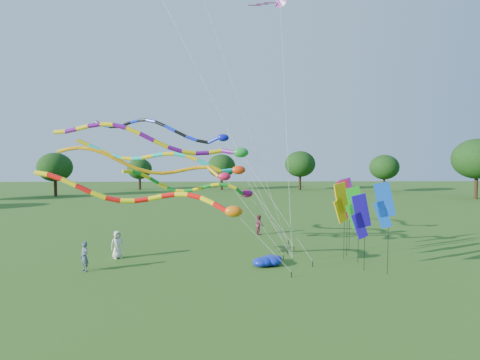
{
  "coord_description": "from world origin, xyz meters",
  "views": [
    {
      "loc": [
        -1.1,
        -19.0,
        6.23
      ],
      "look_at": [
        -0.53,
        5.16,
        4.8
      ],
      "focal_mm": 30.0,
      "sensor_mm": 36.0,
      "label": 1
    }
  ],
  "objects_px": {
    "tube_kite_red": "(163,199)",
    "blue_nylon_heap": "(266,261)",
    "person_c": "(259,225)",
    "tube_kite_orange": "(162,167)",
    "person_b": "(84,257)",
    "person_a": "(117,245)"
  },
  "relations": [
    {
      "from": "blue_nylon_heap",
      "to": "person_b",
      "type": "xyz_separation_m",
      "value": [
        -9.95,
        -1.11,
        0.57
      ]
    },
    {
      "from": "person_a",
      "to": "person_c",
      "type": "bearing_deg",
      "value": 2.88
    },
    {
      "from": "tube_kite_orange",
      "to": "person_b",
      "type": "relative_size",
      "value": 8.26
    },
    {
      "from": "tube_kite_orange",
      "to": "person_a",
      "type": "bearing_deg",
      "value": -178.28
    },
    {
      "from": "person_a",
      "to": "person_b",
      "type": "height_order",
      "value": "person_a"
    },
    {
      "from": "tube_kite_orange",
      "to": "blue_nylon_heap",
      "type": "xyz_separation_m",
      "value": [
        6.15,
        -1.57,
        -5.37
      ]
    },
    {
      "from": "person_c",
      "to": "person_b",
      "type": "bearing_deg",
      "value": 116.95
    },
    {
      "from": "tube_kite_orange",
      "to": "person_a",
      "type": "distance_m",
      "value": 5.54
    },
    {
      "from": "blue_nylon_heap",
      "to": "person_c",
      "type": "bearing_deg",
      "value": 88.51
    },
    {
      "from": "tube_kite_red",
      "to": "blue_nylon_heap",
      "type": "bearing_deg",
      "value": 22.74
    },
    {
      "from": "blue_nylon_heap",
      "to": "tube_kite_red",
      "type": "bearing_deg",
      "value": -163.28
    },
    {
      "from": "tube_kite_orange",
      "to": "person_a",
      "type": "relative_size",
      "value": 7.9
    },
    {
      "from": "blue_nylon_heap",
      "to": "tube_kite_orange",
      "type": "bearing_deg",
      "value": 165.69
    },
    {
      "from": "tube_kite_red",
      "to": "person_c",
      "type": "relative_size",
      "value": 8.29
    },
    {
      "from": "tube_kite_red",
      "to": "tube_kite_orange",
      "type": "height_order",
      "value": "tube_kite_orange"
    },
    {
      "from": "blue_nylon_heap",
      "to": "person_a",
      "type": "distance_m",
      "value": 9.14
    },
    {
      "from": "blue_nylon_heap",
      "to": "person_c",
      "type": "relative_size",
      "value": 1.2
    },
    {
      "from": "person_b",
      "to": "tube_kite_red",
      "type": "bearing_deg",
      "value": 34.58
    },
    {
      "from": "blue_nylon_heap",
      "to": "person_c",
      "type": "height_order",
      "value": "person_c"
    },
    {
      "from": "tube_kite_orange",
      "to": "blue_nylon_heap",
      "type": "bearing_deg",
      "value": -10.44
    },
    {
      "from": "tube_kite_red",
      "to": "person_c",
      "type": "distance_m",
      "value": 12.54
    },
    {
      "from": "tube_kite_red",
      "to": "blue_nylon_heap",
      "type": "xyz_separation_m",
      "value": [
        5.6,
        1.68,
        -3.76
      ]
    }
  ]
}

